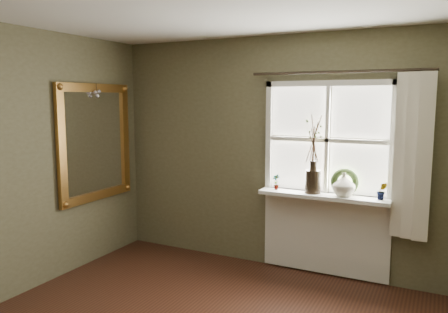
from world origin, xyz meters
The scene contains 12 objects.
wall_back centered at (0.00, 2.30, 1.30)m, with size 4.00×0.10×2.60m, color brown.
window_frame centered at (0.55, 2.23, 1.48)m, with size 1.36×0.06×1.24m.
window_sill centered at (0.55, 2.12, 0.90)m, with size 1.36×0.26×0.04m, color silver.
window_apron centered at (0.55, 2.23, 0.46)m, with size 1.36×0.04×0.88m, color silver.
dark_jug centered at (0.44, 2.12, 1.04)m, with size 0.17×0.17×0.25m, color black.
cream_vase centered at (0.76, 2.12, 1.04)m, with size 0.23×0.23×0.24m, color beige.
wreath centered at (0.76, 2.16, 1.03)m, with size 0.28×0.28×0.07m, color #354B21.
potted_plant_left centered at (0.03, 2.12, 1.01)m, with size 0.09×0.06×0.17m, color #354B21.
potted_plant_right centered at (1.13, 2.12, 1.01)m, with size 0.10×0.08×0.18m, color #354B21.
curtain centered at (1.39, 2.13, 1.37)m, with size 0.36×0.12×1.59m, color beige.
curtain_rod centered at (0.65, 2.17, 2.18)m, with size 0.03×0.03×1.84m, color black.
gilt_mirror centered at (-1.96, 1.48, 1.41)m, with size 0.10×1.13×1.35m.
Camera 1 is at (1.63, -2.34, 1.91)m, focal length 35.00 mm.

